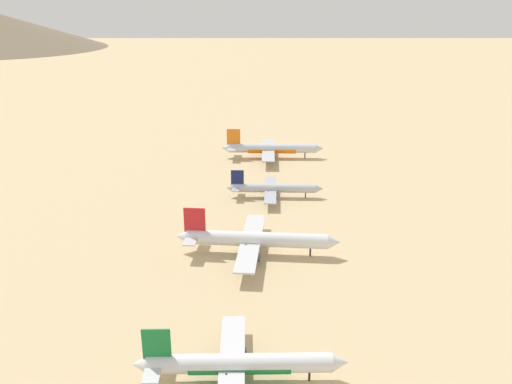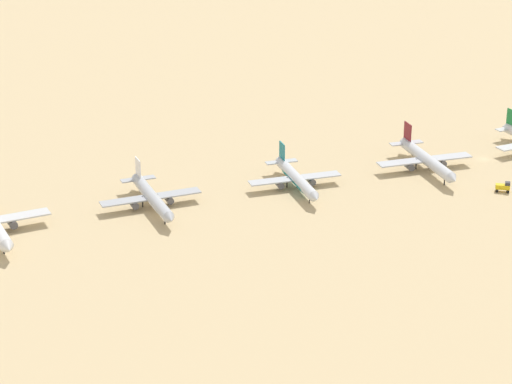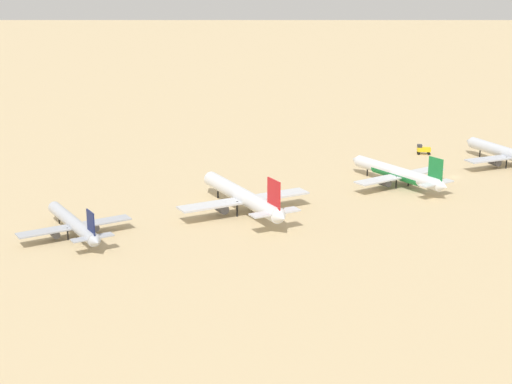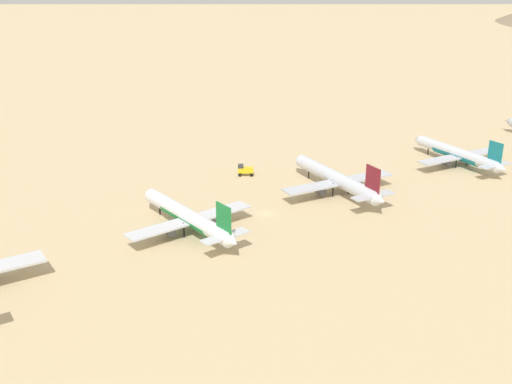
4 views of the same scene
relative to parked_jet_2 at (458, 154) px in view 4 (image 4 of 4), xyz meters
The scene contains 5 objects.
ground_plane 82.32m from the parked_jet_2, 93.29° to the left, with size 2308.29×2308.29×0.00m, color tan.
parked_jet_2 is the anchor object (origin of this frame).
parked_jet_3 54.42m from the parked_jet_2, 91.12° to the left, with size 47.66×38.66×13.76m.
parked_jet_4 107.13m from the parked_jet_2, 92.59° to the left, with size 45.68×37.30×13.19m.
service_truck 76.55m from the parked_jet_2, 68.57° to the left, with size 4.86×5.70×3.90m.
Camera 4 is at (-141.51, 85.49, 69.33)m, focal length 43.37 mm.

